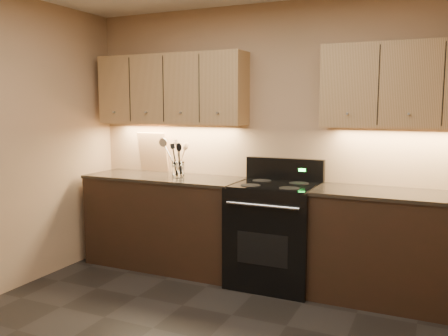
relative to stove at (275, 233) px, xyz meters
The scene contains 14 objects.
wall_back 0.88m from the stove, 104.10° to the left, with size 4.00×0.04×2.60m, color tan.
counter_left 1.18m from the stove, behind, with size 1.62×0.62×0.93m.
counter_right 1.10m from the stove, ahead, with size 1.46×0.62×0.93m.
stove is the anchor object (origin of this frame).
upper_cab_left 1.78m from the stove, behind, with size 1.60×0.30×0.70m, color tan.
upper_cab_right 1.73m from the stove, ahead, with size 1.44×0.30×0.70m, color tan.
outlet_plate 1.55m from the stove, 167.24° to the left, with size 0.09×0.01×0.12m, color #B2B5BA.
utensil_crock 1.16m from the stove, behind, with size 0.14×0.14×0.15m.
cutting_board 1.64m from the stove, 169.77° to the left, with size 0.34×0.02×0.43m, color tan.
wooden_spoon 1.23m from the stove, behind, with size 0.06×0.06×0.34m, color tan, non-canonical shape.
black_spoon 1.21m from the stove, behind, with size 0.06×0.06×0.32m, color black, non-canonical shape.
black_turner 1.21m from the stove, behind, with size 0.08×0.08×0.34m, color black, non-canonical shape.
steel_spatula 1.20m from the stove, behind, with size 0.08×0.08×0.37m, color silver, non-canonical shape.
steel_skimmer 1.20m from the stove, behind, with size 0.09×0.09×0.40m, color silver, non-canonical shape.
Camera 1 is at (1.42, -2.36, 1.63)m, focal length 38.00 mm.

